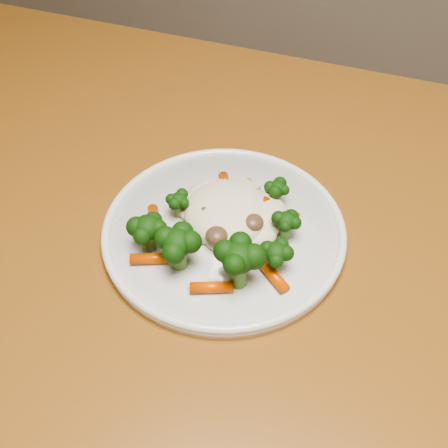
{
  "coord_description": "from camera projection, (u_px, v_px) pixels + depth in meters",
  "views": [
    {
      "loc": [
        0.31,
        -0.13,
        1.22
      ],
      "look_at": [
        0.17,
        0.26,
        0.77
      ],
      "focal_mm": 45.0,
      "sensor_mm": 36.0,
      "label": 1
    }
  ],
  "objects": [
    {
      "name": "dining_table",
      "position": [
        139.0,
        266.0,
        0.73
      ],
      "size": [
        1.21,
        0.81,
        0.75
      ],
      "rotation": [
        0.0,
        0.0,
        0.01
      ],
      "color": "#945B22",
      "rests_on": "ground"
    },
    {
      "name": "meal",
      "position": [
        223.0,
        224.0,
        0.6
      ],
      "size": [
        0.18,
        0.18,
        0.05
      ],
      "color": "#F5E7C4",
      "rests_on": "plate"
    },
    {
      "name": "plate",
      "position": [
        224.0,
        232.0,
        0.63
      ],
      "size": [
        0.27,
        0.27,
        0.01
      ],
      "primitive_type": "cylinder",
      "color": "white",
      "rests_on": "dining_table"
    }
  ]
}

